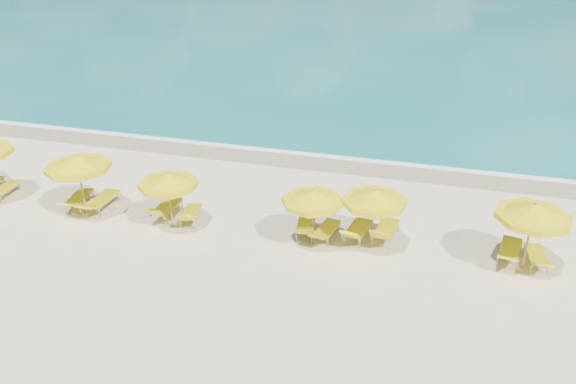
# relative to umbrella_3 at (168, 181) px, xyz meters

# --- Properties ---
(ground_plane) EXTENTS (120.00, 120.00, 0.00)m
(ground_plane) POSITION_rel_umbrella_3_xyz_m (3.89, -0.08, -1.81)
(ground_plane) COLOR beige
(ocean) EXTENTS (120.00, 80.00, 0.30)m
(ocean) POSITION_rel_umbrella_3_xyz_m (3.89, 47.92, -1.81)
(ocean) COLOR #126663
(ocean) RESTS_ON ground
(wet_sand_band) EXTENTS (120.00, 2.60, 0.01)m
(wet_sand_band) POSITION_rel_umbrella_3_xyz_m (3.89, 7.32, -1.81)
(wet_sand_band) COLOR tan
(wet_sand_band) RESTS_ON ground
(foam_line) EXTENTS (120.00, 1.20, 0.03)m
(foam_line) POSITION_rel_umbrella_3_xyz_m (3.89, 8.12, -1.81)
(foam_line) COLOR white
(foam_line) RESTS_ON ground
(whitecap_near) EXTENTS (14.00, 0.36, 0.05)m
(whitecap_near) POSITION_rel_umbrella_3_xyz_m (-2.11, 16.92, -1.81)
(whitecap_near) COLOR white
(whitecap_near) RESTS_ON ground
(whitecap_far) EXTENTS (18.00, 0.30, 0.05)m
(whitecap_far) POSITION_rel_umbrella_3_xyz_m (11.89, 23.92, -1.81)
(whitecap_far) COLOR white
(whitecap_far) RESTS_ON ground
(umbrella_2) EXTENTS (2.67, 2.67, 2.38)m
(umbrella_2) POSITION_rel_umbrella_3_xyz_m (-3.55, 0.04, 0.22)
(umbrella_2) COLOR #AE7F57
(umbrella_2) RESTS_ON ground
(umbrella_3) EXTENTS (2.69, 2.69, 2.13)m
(umbrella_3) POSITION_rel_umbrella_3_xyz_m (0.00, 0.00, 0.00)
(umbrella_3) COLOR #AE7F57
(umbrella_3) RESTS_ON ground
(umbrella_4) EXTENTS (2.25, 2.25, 2.08)m
(umbrella_4) POSITION_rel_umbrella_3_xyz_m (5.08, 0.12, -0.04)
(umbrella_4) COLOR #AE7F57
(umbrella_4) RESTS_ON ground
(umbrella_5) EXTENTS (2.58, 2.58, 2.17)m
(umbrella_5) POSITION_rel_umbrella_3_xyz_m (7.03, 0.51, 0.04)
(umbrella_5) COLOR #AE7F57
(umbrella_5) RESTS_ON ground
(umbrella_6) EXTENTS (2.56, 2.56, 2.33)m
(umbrella_6) POSITION_rel_umbrella_3_xyz_m (11.80, 0.52, 0.18)
(umbrella_6) COLOR #AE7F57
(umbrella_6) RESTS_ON ground
(lounger_1_right) EXTENTS (0.63, 1.64, 0.79)m
(lounger_1_right) POSITION_rel_umbrella_3_xyz_m (-7.41, 0.38, -1.61)
(lounger_1_right) COLOR #A5A8AD
(lounger_1_right) RESTS_ON ground
(lounger_2_left) EXTENTS (0.95, 1.98, 0.76)m
(lounger_2_left) POSITION_rel_umbrella_3_xyz_m (-4.06, 0.41, -1.59)
(lounger_2_left) COLOR #A5A8AD
(lounger_2_left) RESTS_ON ground
(lounger_2_right) EXTENTS (0.72, 2.07, 0.74)m
(lounger_2_right) POSITION_rel_umbrella_3_xyz_m (-3.13, 0.51, -1.57)
(lounger_2_right) COLOR #A5A8AD
(lounger_2_right) RESTS_ON ground
(lounger_3_left) EXTENTS (0.68, 1.89, 0.91)m
(lounger_3_left) POSITION_rel_umbrella_3_xyz_m (-0.50, 0.58, -1.57)
(lounger_3_left) COLOR #A5A8AD
(lounger_3_left) RESTS_ON ground
(lounger_3_right) EXTENTS (0.86, 1.73, 0.79)m
(lounger_3_right) POSITION_rel_umbrella_3_xyz_m (0.49, 0.50, -1.60)
(lounger_3_right) COLOR #A5A8AD
(lounger_3_right) RESTS_ON ground
(lounger_4_left) EXTENTS (0.90, 1.83, 0.87)m
(lounger_4_left) POSITION_rel_umbrella_3_xyz_m (4.73, 0.69, -1.59)
(lounger_4_left) COLOR #A5A8AD
(lounger_4_left) RESTS_ON ground
(lounger_4_right) EXTENTS (0.86, 1.81, 0.63)m
(lounger_4_right) POSITION_rel_umbrella_3_xyz_m (5.47, 0.68, -1.61)
(lounger_4_right) COLOR #A5A8AD
(lounger_4_right) RESTS_ON ground
(lounger_5_left) EXTENTS (0.91, 1.93, 0.86)m
(lounger_5_left) POSITION_rel_umbrella_3_xyz_m (6.50, 0.88, -1.58)
(lounger_5_left) COLOR #A5A8AD
(lounger_5_left) RESTS_ON ground
(lounger_5_right) EXTENTS (0.89, 1.96, 0.93)m
(lounger_5_right) POSITION_rel_umbrella_3_xyz_m (7.42, 1.08, -1.57)
(lounger_5_right) COLOR #A5A8AD
(lounger_5_right) RESTS_ON ground
(lounger_6_left) EXTENTS (0.97, 2.03, 0.76)m
(lounger_6_left) POSITION_rel_umbrella_3_xyz_m (11.43, 0.91, -1.58)
(lounger_6_left) COLOR #A5A8AD
(lounger_6_left) RESTS_ON ground
(lounger_6_right) EXTENTS (0.70, 1.74, 0.66)m
(lounger_6_right) POSITION_rel_umbrella_3_xyz_m (12.22, 0.84, -1.61)
(lounger_6_right) COLOR #A5A8AD
(lounger_6_right) RESTS_ON ground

